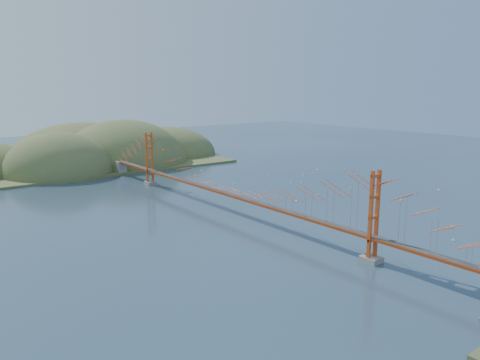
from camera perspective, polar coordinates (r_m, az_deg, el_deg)
ground at (r=82.09m, az=-1.31°, el=-3.94°), size 320.00×320.00×0.00m
bridge at (r=80.68m, az=-1.41°, el=0.90°), size 2.20×94.40×12.00m
far_headlands at (r=142.81m, az=-17.10°, el=2.10°), size 84.00×58.00×25.00m
sailboat_6 at (r=79.75m, az=24.34°, el=-5.30°), size 0.70×0.70×0.74m
sailboat_15 at (r=120.07m, az=8.85°, el=0.88°), size 0.48×0.57×0.66m
sailboat_7 at (r=116.90m, az=7.74°, el=0.63°), size 0.63×0.60×0.70m
sailboat_3 at (r=105.27m, az=-0.71°, el=-0.45°), size 0.60×0.58×0.67m
sailboat_14 at (r=108.62m, az=7.47°, el=-0.18°), size 0.53×0.56×0.63m
sailboat_1 at (r=95.51m, az=9.39°, el=-1.82°), size 0.53×0.58×0.65m
sailboat_0 at (r=90.42m, az=6.88°, el=-2.49°), size 0.56×0.56×0.63m
sailboat_12 at (r=122.33m, az=-4.66°, el=1.17°), size 0.59×0.55×0.67m
sailboat_10 at (r=73.70m, az=24.57°, el=-6.65°), size 0.62×0.62×0.66m
sailboat_5 at (r=108.14m, az=23.06°, el=-1.05°), size 0.54×0.61×0.69m
sailboat_13 at (r=95.78m, az=19.02°, el=-2.26°), size 0.60×0.60×0.64m
sailboat_16 at (r=115.98m, az=3.51°, el=0.62°), size 0.54×0.54×0.58m
sailboat_2 at (r=103.73m, az=13.27°, el=-0.94°), size 0.53×0.53×0.56m
sailboat_8 at (r=107.22m, az=6.16°, el=-0.31°), size 0.55×0.55×0.58m
sailboat_4 at (r=125.45m, az=9.43°, el=1.31°), size 0.59×0.64×0.72m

